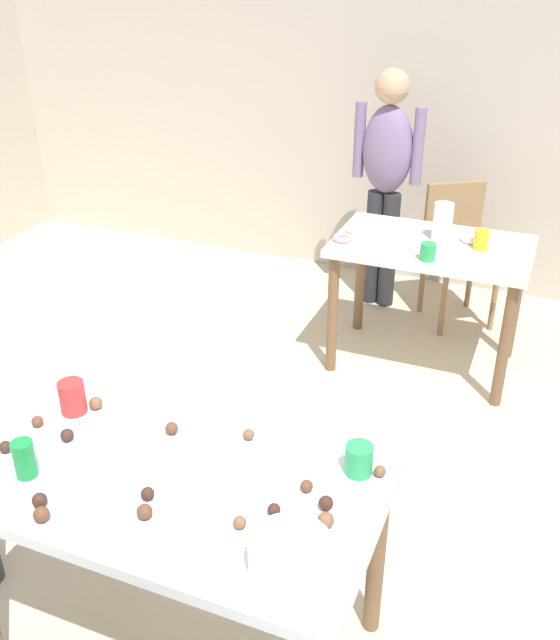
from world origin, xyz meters
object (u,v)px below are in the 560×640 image
(chair_far_table, at_px, (457,245))
(pitcher_far, at_px, (443,222))
(person_adult_far, at_px, (386,170))
(dining_table_far, at_px, (430,264))
(mixing_bowl, at_px, (290,555))
(dining_table_near, at_px, (177,502))
(soda_can, at_px, (24,459))

(chair_far_table, distance_m, pitcher_far, 0.70)
(person_adult_far, bearing_deg, pitcher_far, -52.11)
(dining_table_far, bearing_deg, chair_far_table, 86.00)
(dining_table_far, relative_size, mixing_bowl, 4.79)
(dining_table_near, height_order, chair_far_table, chair_far_table)
(dining_table_near, distance_m, person_adult_far, 2.88)
(chair_far_table, bearing_deg, pitcher_far, -91.54)
(dining_table_near, xyz_separation_m, pitcher_far, (0.37, 2.25, 0.20))
(dining_table_far, xyz_separation_m, pitcher_far, (0.03, 0.07, 0.22))
(dining_table_near, relative_size, mixing_bowl, 5.76)
(dining_table_far, distance_m, soda_can, 2.47)
(chair_far_table, distance_m, mixing_bowl, 3.07)
(chair_far_table, height_order, soda_can, soda_can)
(chair_far_table, xyz_separation_m, soda_can, (-0.80, -3.02, 0.31))
(chair_far_table, bearing_deg, soda_can, -104.92)
(dining_table_far, bearing_deg, soda_can, -107.89)
(chair_far_table, relative_size, pitcher_far, 4.25)
(mixing_bowl, relative_size, soda_can, 1.79)
(person_adult_far, relative_size, pitcher_far, 7.50)
(mixing_bowl, xyz_separation_m, pitcher_far, (-0.08, 2.45, 0.06))
(dining_table_near, bearing_deg, pitcher_far, 80.63)
(dining_table_near, xyz_separation_m, person_adult_far, (-0.10, 2.86, 0.27))
(dining_table_near, distance_m, pitcher_far, 2.29)
(chair_far_table, xyz_separation_m, mixing_bowl, (0.06, -3.06, 0.30))
(person_adult_far, bearing_deg, dining_table_near, -87.92)
(mixing_bowl, bearing_deg, dining_table_near, 156.45)
(dining_table_far, relative_size, chair_far_table, 1.20)
(dining_table_far, height_order, soda_can, soda_can)
(dining_table_far, bearing_deg, pitcher_far, 65.43)
(chair_far_table, distance_m, person_adult_far, 0.65)
(dining_table_near, distance_m, soda_can, 0.48)
(dining_table_far, relative_size, soda_can, 8.58)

